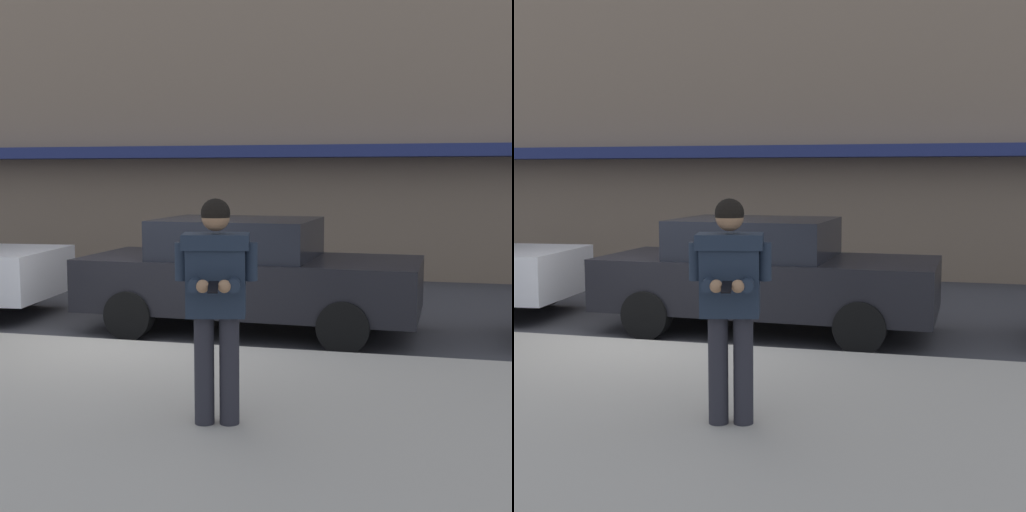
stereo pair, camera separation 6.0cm
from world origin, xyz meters
TOP-DOWN VIEW (x-y plane):
  - ground_plane at (0.00, 0.00)m, footprint 80.00×80.00m
  - sidewalk at (1.00, -2.85)m, footprint 32.00×5.30m
  - curb_paint_line at (1.00, 0.05)m, footprint 28.00×0.12m
  - parked_sedan_mid at (1.26, 1.21)m, footprint 4.57×2.06m
  - man_texting_on_phone at (1.98, -2.77)m, footprint 0.64×0.63m

SIDE VIEW (x-z plane):
  - ground_plane at x=0.00m, z-range 0.00..0.00m
  - curb_paint_line at x=1.00m, z-range 0.00..0.01m
  - sidewalk at x=1.00m, z-range 0.00..0.14m
  - parked_sedan_mid at x=1.26m, z-range 0.02..1.56m
  - man_texting_on_phone at x=1.98m, z-range 0.35..2.15m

